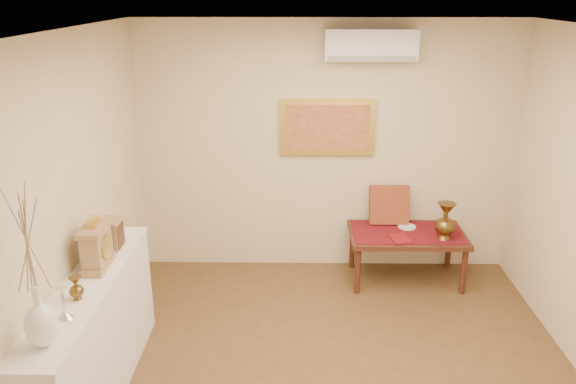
{
  "coord_description": "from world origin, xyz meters",
  "views": [
    {
      "loc": [
        -0.33,
        -3.53,
        2.97
      ],
      "look_at": [
        -0.4,
        1.15,
        1.27
      ],
      "focal_mm": 35.0,
      "sensor_mm": 36.0,
      "label": 1
    }
  ],
  "objects_px": {
    "wooden_chest": "(111,234)",
    "display_ledge": "(94,341)",
    "low_table": "(407,238)",
    "brass_urn_tall": "(446,217)",
    "mantel_clock": "(97,246)",
    "white_vase": "(32,270)"
  },
  "relations": [
    {
      "from": "low_table",
      "to": "display_ledge",
      "type": "bearing_deg",
      "value": -144.9
    },
    {
      "from": "white_vase",
      "to": "mantel_clock",
      "type": "distance_m",
      "value": 1.04
    },
    {
      "from": "display_ledge",
      "to": "wooden_chest",
      "type": "xyz_separation_m",
      "value": [
        0.01,
        0.59,
        0.61
      ]
    },
    {
      "from": "white_vase",
      "to": "low_table",
      "type": "xyz_separation_m",
      "value": [
        2.66,
        2.62,
        -1.0
      ]
    },
    {
      "from": "brass_urn_tall",
      "to": "mantel_clock",
      "type": "height_order",
      "value": "mantel_clock"
    },
    {
      "from": "wooden_chest",
      "to": "low_table",
      "type": "relative_size",
      "value": 0.2
    },
    {
      "from": "white_vase",
      "to": "display_ledge",
      "type": "bearing_deg",
      "value": 91.35
    },
    {
      "from": "mantel_clock",
      "to": "wooden_chest",
      "type": "height_order",
      "value": "mantel_clock"
    },
    {
      "from": "low_table",
      "to": "wooden_chest",
      "type": "bearing_deg",
      "value": -154.12
    },
    {
      "from": "brass_urn_tall",
      "to": "mantel_clock",
      "type": "xyz_separation_m",
      "value": [
        -3.0,
        -1.48,
        0.36
      ]
    },
    {
      "from": "brass_urn_tall",
      "to": "wooden_chest",
      "type": "relative_size",
      "value": 1.91
    },
    {
      "from": "brass_urn_tall",
      "to": "mantel_clock",
      "type": "relative_size",
      "value": 1.14
    },
    {
      "from": "mantel_clock",
      "to": "low_table",
      "type": "distance_m",
      "value": 3.2
    },
    {
      "from": "wooden_chest",
      "to": "low_table",
      "type": "distance_m",
      "value": 3.03
    },
    {
      "from": "display_ledge",
      "to": "wooden_chest",
      "type": "bearing_deg",
      "value": 88.95
    },
    {
      "from": "white_vase",
      "to": "display_ledge",
      "type": "xyz_separation_m",
      "value": [
        -0.02,
        0.74,
        -0.99
      ]
    },
    {
      "from": "white_vase",
      "to": "low_table",
      "type": "bearing_deg",
      "value": 44.63
    },
    {
      "from": "white_vase",
      "to": "brass_urn_tall",
      "type": "relative_size",
      "value": 2.15
    },
    {
      "from": "wooden_chest",
      "to": "display_ledge",
      "type": "bearing_deg",
      "value": -91.05
    },
    {
      "from": "display_ledge",
      "to": "low_table",
      "type": "height_order",
      "value": "display_ledge"
    },
    {
      "from": "mantel_clock",
      "to": "wooden_chest",
      "type": "bearing_deg",
      "value": 90.31
    },
    {
      "from": "brass_urn_tall",
      "to": "wooden_chest",
      "type": "bearing_deg",
      "value": -159.2
    }
  ]
}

